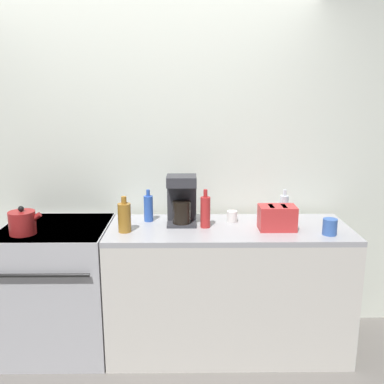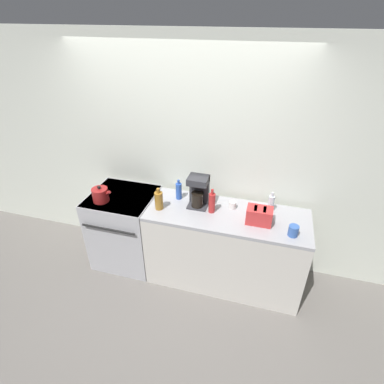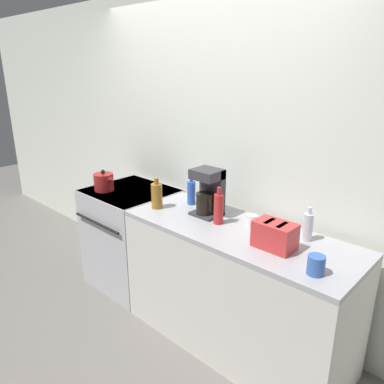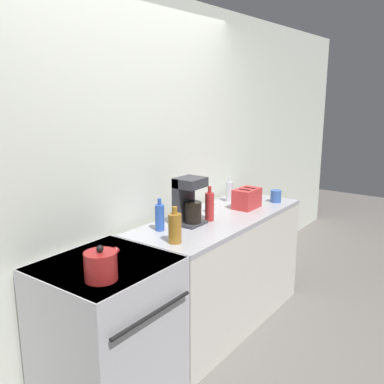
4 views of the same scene
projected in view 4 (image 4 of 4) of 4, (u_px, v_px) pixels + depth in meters
ground_plane at (211, 371)px, 2.97m from camera, size 12.00×12.00×0.00m
wall_back at (128, 175)px, 3.09m from camera, size 8.00×0.05×2.60m
stove at (108, 333)px, 2.57m from camera, size 0.73×0.72×0.93m
counter_block at (220, 269)px, 3.51m from camera, size 1.68×0.64×0.93m
kettle at (101, 266)px, 2.23m from camera, size 0.22×0.17×0.19m
toaster at (247, 198)px, 3.61m from camera, size 0.25×0.16×0.17m
coffee_maker at (188, 200)px, 3.15m from camera, size 0.21×0.18×0.35m
bottle_amber at (175, 228)px, 2.77m from camera, size 0.09×0.09×0.24m
bottle_clear at (229, 191)px, 3.81m from camera, size 0.06×0.06×0.23m
bottle_red at (209, 206)px, 3.25m from camera, size 0.07×0.07×0.27m
bottle_blue at (160, 217)px, 3.02m from camera, size 0.07×0.07×0.23m
cup_white at (210, 207)px, 3.49m from camera, size 0.08×0.08×0.08m
cup_blue at (276, 196)px, 3.80m from camera, size 0.09×0.09×0.11m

